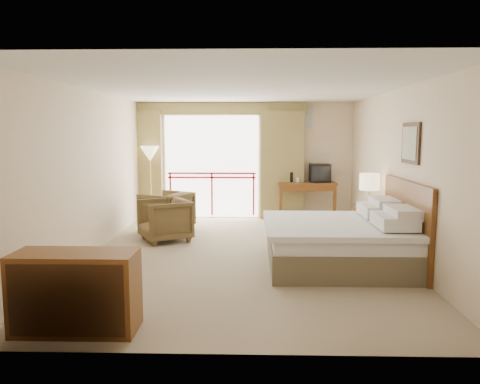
{
  "coord_description": "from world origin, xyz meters",
  "views": [
    {
      "loc": [
        0.16,
        -7.53,
        2.0
      ],
      "look_at": [
        -0.05,
        0.4,
        0.99
      ],
      "focal_mm": 35.0,
      "sensor_mm": 36.0,
      "label": 1
    }
  ],
  "objects_px": {
    "armchair_near": "(165,241)",
    "wastebasket": "(292,219)",
    "floor_lamp": "(150,157)",
    "side_table": "(157,216)",
    "dresser": "(76,292)",
    "bed": "(341,241)",
    "tv": "(320,173)",
    "nightstand": "(369,228)",
    "desk": "(306,190)",
    "table_lamp": "(370,183)",
    "armchair_far": "(167,230)"
  },
  "relations": [
    {
      "from": "armchair_near",
      "to": "wastebasket",
      "type": "bearing_deg",
      "value": 93.9
    },
    {
      "from": "wastebasket",
      "to": "floor_lamp",
      "type": "distance_m",
      "value": 3.51
    },
    {
      "from": "side_table",
      "to": "dresser",
      "type": "bearing_deg",
      "value": -88.39
    },
    {
      "from": "bed",
      "to": "dresser",
      "type": "bearing_deg",
      "value": -141.96
    },
    {
      "from": "floor_lamp",
      "to": "dresser",
      "type": "relative_size",
      "value": 1.39
    },
    {
      "from": "tv",
      "to": "wastebasket",
      "type": "distance_m",
      "value": 1.35
    },
    {
      "from": "dresser",
      "to": "nightstand",
      "type": "bearing_deg",
      "value": 41.78
    },
    {
      "from": "side_table",
      "to": "floor_lamp",
      "type": "xyz_separation_m",
      "value": [
        -0.43,
        1.46,
        1.11
      ]
    },
    {
      "from": "bed",
      "to": "tv",
      "type": "bearing_deg",
      "value": 86.75
    },
    {
      "from": "bed",
      "to": "desk",
      "type": "height_order",
      "value": "bed"
    },
    {
      "from": "wastebasket",
      "to": "armchair_near",
      "type": "bearing_deg",
      "value": -147.28
    },
    {
      "from": "bed",
      "to": "side_table",
      "type": "bearing_deg",
      "value": 145.73
    },
    {
      "from": "tv",
      "to": "side_table",
      "type": "xyz_separation_m",
      "value": [
        -3.46,
        -1.64,
        -0.72
      ]
    },
    {
      "from": "table_lamp",
      "to": "side_table",
      "type": "bearing_deg",
      "value": 167.64
    },
    {
      "from": "desk",
      "to": "dresser",
      "type": "xyz_separation_m",
      "value": [
        -3.03,
        -6.35,
        -0.27
      ]
    },
    {
      "from": "table_lamp",
      "to": "floor_lamp",
      "type": "distance_m",
      "value": 5.0
    },
    {
      "from": "armchair_near",
      "to": "floor_lamp",
      "type": "xyz_separation_m",
      "value": [
        -0.71,
        2.1,
        1.46
      ]
    },
    {
      "from": "bed",
      "to": "desk",
      "type": "bearing_deg",
      "value": 91.19
    },
    {
      "from": "desk",
      "to": "floor_lamp",
      "type": "xyz_separation_m",
      "value": [
        -3.59,
        -0.24,
        0.79
      ]
    },
    {
      "from": "armchair_far",
      "to": "dresser",
      "type": "distance_m",
      "value": 4.97
    },
    {
      "from": "side_table",
      "to": "wastebasket",
      "type": "bearing_deg",
      "value": 19.17
    },
    {
      "from": "nightstand",
      "to": "tv",
      "type": "height_order",
      "value": "tv"
    },
    {
      "from": "armchair_near",
      "to": "dresser",
      "type": "xyz_separation_m",
      "value": [
        -0.15,
        -4.0,
        0.41
      ]
    },
    {
      "from": "side_table",
      "to": "dresser",
      "type": "distance_m",
      "value": 4.64
    },
    {
      "from": "armchair_far",
      "to": "dresser",
      "type": "relative_size",
      "value": 0.72
    },
    {
      "from": "wastebasket",
      "to": "tv",
      "type": "bearing_deg",
      "value": 44.81
    },
    {
      "from": "table_lamp",
      "to": "tv",
      "type": "bearing_deg",
      "value": 101.63
    },
    {
      "from": "tv",
      "to": "floor_lamp",
      "type": "relative_size",
      "value": 0.27
    },
    {
      "from": "side_table",
      "to": "floor_lamp",
      "type": "distance_m",
      "value": 1.89
    },
    {
      "from": "armchair_near",
      "to": "side_table",
      "type": "height_order",
      "value": "side_table"
    },
    {
      "from": "desk",
      "to": "floor_lamp",
      "type": "distance_m",
      "value": 3.68
    },
    {
      "from": "desk",
      "to": "tv",
      "type": "xyz_separation_m",
      "value": [
        0.3,
        -0.07,
        0.4
      ]
    },
    {
      "from": "wastebasket",
      "to": "side_table",
      "type": "xyz_separation_m",
      "value": [
        -2.78,
        -0.97,
        0.22
      ]
    },
    {
      "from": "table_lamp",
      "to": "side_table",
      "type": "distance_m",
      "value": 4.14
    },
    {
      "from": "desk",
      "to": "tv",
      "type": "height_order",
      "value": "tv"
    },
    {
      "from": "table_lamp",
      "to": "nightstand",
      "type": "bearing_deg",
      "value": -90.0
    },
    {
      "from": "side_table",
      "to": "floor_lamp",
      "type": "bearing_deg",
      "value": 106.42
    },
    {
      "from": "side_table",
      "to": "dresser",
      "type": "xyz_separation_m",
      "value": [
        0.13,
        -4.64,
        0.06
      ]
    },
    {
      "from": "armchair_far",
      "to": "armchair_near",
      "type": "height_order",
      "value": "armchair_far"
    },
    {
      "from": "tv",
      "to": "nightstand",
      "type": "bearing_deg",
      "value": -80.45
    },
    {
      "from": "desk",
      "to": "side_table",
      "type": "relative_size",
      "value": 2.59
    },
    {
      "from": "bed",
      "to": "nightstand",
      "type": "bearing_deg",
      "value": 60.24
    },
    {
      "from": "tv",
      "to": "dresser",
      "type": "bearing_deg",
      "value": -119.77
    },
    {
      "from": "wastebasket",
      "to": "armchair_near",
      "type": "relative_size",
      "value": 0.31
    },
    {
      "from": "armchair_near",
      "to": "table_lamp",
      "type": "bearing_deg",
      "value": 57.58
    },
    {
      "from": "wastebasket",
      "to": "armchair_far",
      "type": "relative_size",
      "value": 0.3
    },
    {
      "from": "armchair_far",
      "to": "nightstand",
      "type": "bearing_deg",
      "value": 101.31
    },
    {
      "from": "dresser",
      "to": "side_table",
      "type": "bearing_deg",
      "value": 89.35
    },
    {
      "from": "dresser",
      "to": "wastebasket",
      "type": "bearing_deg",
      "value": 62.46
    },
    {
      "from": "nightstand",
      "to": "floor_lamp",
      "type": "bearing_deg",
      "value": 151.8
    }
  ]
}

